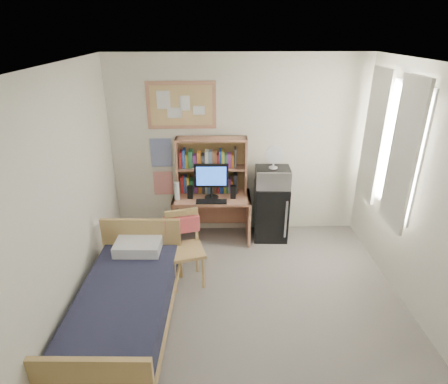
{
  "coord_description": "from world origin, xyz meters",
  "views": [
    {
      "loc": [
        -0.38,
        -3.04,
        2.9
      ],
      "look_at": [
        -0.23,
        1.2,
        1.02
      ],
      "focal_mm": 30.0,
      "sensor_mm": 36.0,
      "label": 1
    }
  ],
  "objects_px": {
    "speaker_left": "(190,192)",
    "speaker_right": "(233,192)",
    "monitor": "(211,182)",
    "desk_fan": "(274,158)",
    "mini_fridge": "(271,211)",
    "desk_chair": "(186,250)",
    "bulletin_board": "(181,105)",
    "desk": "(212,218)",
    "microwave": "(273,177)",
    "bed": "(125,312)"
  },
  "relations": [
    {
      "from": "speaker_left",
      "to": "speaker_right",
      "type": "distance_m",
      "value": 0.6
    },
    {
      "from": "monitor",
      "to": "desk_fan",
      "type": "bearing_deg",
      "value": 6.87
    },
    {
      "from": "mini_fridge",
      "to": "desk_chair",
      "type": "bearing_deg",
      "value": -134.56
    },
    {
      "from": "bulletin_board",
      "to": "desk_chair",
      "type": "xyz_separation_m",
      "value": [
        0.08,
        -1.32,
        -1.46
      ]
    },
    {
      "from": "desk",
      "to": "mini_fridge",
      "type": "bearing_deg",
      "value": 4.22
    },
    {
      "from": "bulletin_board",
      "to": "desk_fan",
      "type": "distance_m",
      "value": 1.45
    },
    {
      "from": "speaker_left",
      "to": "microwave",
      "type": "bearing_deg",
      "value": 5.1
    },
    {
      "from": "bulletin_board",
      "to": "desk",
      "type": "distance_m",
      "value": 1.65
    },
    {
      "from": "desk_chair",
      "to": "microwave",
      "type": "distance_m",
      "value": 1.66
    },
    {
      "from": "desk_fan",
      "to": "desk",
      "type": "bearing_deg",
      "value": -175.6
    },
    {
      "from": "desk_fan",
      "to": "mini_fridge",
      "type": "bearing_deg",
      "value": 90.0
    },
    {
      "from": "desk",
      "to": "speaker_left",
      "type": "height_order",
      "value": "speaker_left"
    },
    {
      "from": "desk_chair",
      "to": "speaker_left",
      "type": "height_order",
      "value": "desk_chair"
    },
    {
      "from": "desk",
      "to": "microwave",
      "type": "height_order",
      "value": "microwave"
    },
    {
      "from": "desk_chair",
      "to": "microwave",
      "type": "bearing_deg",
      "value": 27.54
    },
    {
      "from": "monitor",
      "to": "desk_fan",
      "type": "height_order",
      "value": "desk_fan"
    },
    {
      "from": "mini_fridge",
      "to": "bulletin_board",
      "type": "bearing_deg",
      "value": 172.07
    },
    {
      "from": "bulletin_board",
      "to": "microwave",
      "type": "bearing_deg",
      "value": -11.94
    },
    {
      "from": "bulletin_board",
      "to": "microwave",
      "type": "xyz_separation_m",
      "value": [
        1.25,
        -0.27,
        -0.96
      ]
    },
    {
      "from": "bulletin_board",
      "to": "speaker_right",
      "type": "relative_size",
      "value": 5.04
    },
    {
      "from": "speaker_right",
      "to": "desk_fan",
      "type": "xyz_separation_m",
      "value": [
        0.56,
        0.09,
        0.47
      ]
    },
    {
      "from": "desk",
      "to": "mini_fridge",
      "type": "distance_m",
      "value": 0.86
    },
    {
      "from": "mini_fridge",
      "to": "speaker_left",
      "type": "height_order",
      "value": "speaker_left"
    },
    {
      "from": "desk",
      "to": "speaker_right",
      "type": "distance_m",
      "value": 0.53
    },
    {
      "from": "microwave",
      "to": "desk_fan",
      "type": "height_order",
      "value": "desk_fan"
    },
    {
      "from": "microwave",
      "to": "desk",
      "type": "bearing_deg",
      "value": -175.6
    },
    {
      "from": "mini_fridge",
      "to": "desk_fan",
      "type": "height_order",
      "value": "desk_fan"
    },
    {
      "from": "bulletin_board",
      "to": "mini_fridge",
      "type": "relative_size",
      "value": 1.15
    },
    {
      "from": "mini_fridge",
      "to": "bed",
      "type": "height_order",
      "value": "mini_fridge"
    },
    {
      "from": "desk_fan",
      "to": "monitor",
      "type": "bearing_deg",
      "value": -171.63
    },
    {
      "from": "mini_fridge",
      "to": "microwave",
      "type": "relative_size",
      "value": 1.72
    },
    {
      "from": "desk",
      "to": "speaker_left",
      "type": "relative_size",
      "value": 6.13
    },
    {
      "from": "bulletin_board",
      "to": "bed",
      "type": "xyz_separation_m",
      "value": [
        -0.5,
        -2.13,
        -1.67
      ]
    },
    {
      "from": "bulletin_board",
      "to": "desk_chair",
      "type": "distance_m",
      "value": 1.97
    },
    {
      "from": "microwave",
      "to": "desk_fan",
      "type": "distance_m",
      "value": 0.29
    },
    {
      "from": "desk",
      "to": "mini_fridge",
      "type": "xyz_separation_m",
      "value": [
        0.86,
        0.04,
        0.07
      ]
    },
    {
      "from": "bulletin_board",
      "to": "desk_fan",
      "type": "relative_size",
      "value": 3.13
    },
    {
      "from": "mini_fridge",
      "to": "desk_fan",
      "type": "xyz_separation_m",
      "value": [
        -0.0,
        -0.02,
        0.84
      ]
    },
    {
      "from": "bulletin_board",
      "to": "speaker_right",
      "type": "bearing_deg",
      "value": -26.99
    },
    {
      "from": "monitor",
      "to": "bed",
      "type": "bearing_deg",
      "value": -114.98
    },
    {
      "from": "bed",
      "to": "desk_fan",
      "type": "xyz_separation_m",
      "value": [
        1.75,
        1.86,
        1.0
      ]
    },
    {
      "from": "bulletin_board",
      "to": "monitor",
      "type": "xyz_separation_m",
      "value": [
        0.39,
        -0.34,
        -0.98
      ]
    },
    {
      "from": "monitor",
      "to": "microwave",
      "type": "height_order",
      "value": "monitor"
    },
    {
      "from": "bulletin_board",
      "to": "desk",
      "type": "height_order",
      "value": "bulletin_board"
    },
    {
      "from": "desk",
      "to": "monitor",
      "type": "height_order",
      "value": "monitor"
    },
    {
      "from": "bulletin_board",
      "to": "speaker_left",
      "type": "height_order",
      "value": "bulletin_board"
    },
    {
      "from": "speaker_right",
      "to": "desk_fan",
      "type": "distance_m",
      "value": 0.73
    },
    {
      "from": "desk",
      "to": "desk_chair",
      "type": "distance_m",
      "value": 1.09
    },
    {
      "from": "microwave",
      "to": "speaker_right",
      "type": "bearing_deg",
      "value": -168.01
    },
    {
      "from": "speaker_left",
      "to": "desk",
      "type": "bearing_deg",
      "value": 11.31
    }
  ]
}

